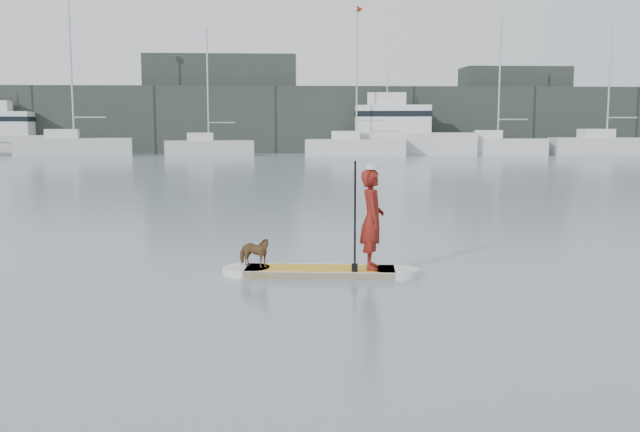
{
  "coord_description": "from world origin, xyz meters",
  "views": [
    {
      "loc": [
        -4.48,
        -14.26,
        2.5
      ],
      "look_at": [
        -3.83,
        -2.52,
        1.0
      ],
      "focal_mm": 40.0,
      "sensor_mm": 36.0,
      "label": 1
    }
  ],
  "objects": [
    {
      "name": "white_cap",
      "position": [
        -2.97,
        -2.62,
        1.82
      ],
      "size": [
        0.22,
        0.22,
        0.07
      ],
      "primitive_type": "cylinder",
      "color": "silver",
      "rests_on": "paddler"
    },
    {
      "name": "shore_mass",
      "position": [
        0.0,
        53.0,
        3.0
      ],
      "size": [
        90.0,
        6.0,
        6.0
      ],
      "primitive_type": "cube",
      "color": "#212924",
      "rests_on": "ground"
    },
    {
      "name": "sailboat_e",
      "position": [
        13.79,
        45.27,
        0.83
      ],
      "size": [
        8.33,
        4.15,
        11.56
      ],
      "rotation": [
        0.0,
        0.0,
        -0.2
      ],
      "color": "silver",
      "rests_on": "ground"
    },
    {
      "name": "paddler",
      "position": [
        -2.97,
        -2.62,
        0.95
      ],
      "size": [
        0.44,
        0.63,
        1.66
      ],
      "primitive_type": "imported",
      "rotation": [
        0.0,
        0.0,
        1.5
      ],
      "color": "maroon",
      "rests_on": "paddleboard"
    },
    {
      "name": "sailboat_b",
      "position": [
        -21.17,
        44.48,
        0.93
      ],
      "size": [
        9.36,
        4.28,
        13.4
      ],
      "rotation": [
        0.0,
        0.0,
        0.18
      ],
      "color": "silver",
      "rests_on": "ground"
    },
    {
      "name": "ground",
      "position": [
        0.0,
        0.0,
        0.0
      ],
      "size": [
        140.0,
        140.0,
        0.0
      ],
      "primitive_type": "plane",
      "color": "slate",
      "rests_on": "ground"
    },
    {
      "name": "paddle",
      "position": [
        -3.28,
        -2.88,
        0.8
      ],
      "size": [
        0.1,
        0.3,
        2.0
      ],
      "rotation": [
        0.0,
        0.0,
        -0.11
      ],
      "color": "black",
      "rests_on": "ground"
    },
    {
      "name": "sailboat_d",
      "position": [
        1.69,
        44.24,
        0.86
      ],
      "size": [
        8.48,
        3.97,
        12.02
      ],
      "rotation": [
        0.0,
        0.0,
        -0.18
      ],
      "color": "silver",
      "rests_on": "ground"
    },
    {
      "name": "motor_yacht_b",
      "position": [
        -27.86,
        48.6,
        1.71
      ],
      "size": [
        9.39,
        3.73,
        6.07
      ],
      "rotation": [
        0.0,
        0.0,
        0.07
      ],
      "color": "silver",
      "rests_on": "ground"
    },
    {
      "name": "dog",
      "position": [
        -4.94,
        -2.4,
        0.38
      ],
      "size": [
        0.67,
        0.51,
        0.51
      ],
      "primitive_type": "imported",
      "rotation": [
        0.0,
        0.0,
        1.13
      ],
      "color": "#55361D",
      "rests_on": "paddleboard"
    },
    {
      "name": "motor_yacht_a",
      "position": [
        5.84,
        46.57,
        1.95
      ],
      "size": [
        12.03,
        5.68,
        6.94
      ],
      "rotation": [
        0.0,
        0.0,
        -0.19
      ],
      "color": "silver",
      "rests_on": "ground"
    },
    {
      "name": "paddleboard",
      "position": [
        -3.83,
        -2.52,
        0.06
      ],
      "size": [
        3.28,
        1.09,
        0.12
      ],
      "rotation": [
        0.0,
        0.0,
        -0.11
      ],
      "color": "gold",
      "rests_on": "ground"
    },
    {
      "name": "sailboat_c",
      "position": [
        -10.38,
        44.56,
        0.75
      ],
      "size": [
        7.4,
        3.7,
        10.16
      ],
      "rotation": [
        0.0,
        0.0,
        0.2
      ],
      "color": "silver",
      "rests_on": "ground"
    },
    {
      "name": "sailboat_f",
      "position": [
        23.0,
        44.82,
        0.93
      ],
      "size": [
        9.34,
        3.1,
        13.84
      ],
      "rotation": [
        0.0,
        0.0,
        -0.04
      ],
      "color": "silver",
      "rests_on": "ground"
    },
    {
      "name": "shore_building_east",
      "position": [
        18.0,
        54.0,
        4.0
      ],
      "size": [
        10.0,
        4.0,
        8.0
      ],
      "primitive_type": "cube",
      "color": "#212924",
      "rests_on": "ground"
    },
    {
      "name": "shore_building_west",
      "position": [
        -10.0,
        54.0,
        4.5
      ],
      "size": [
        14.0,
        4.0,
        9.0
      ],
      "primitive_type": "cube",
      "color": "#212924",
      "rests_on": "ground"
    }
  ]
}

